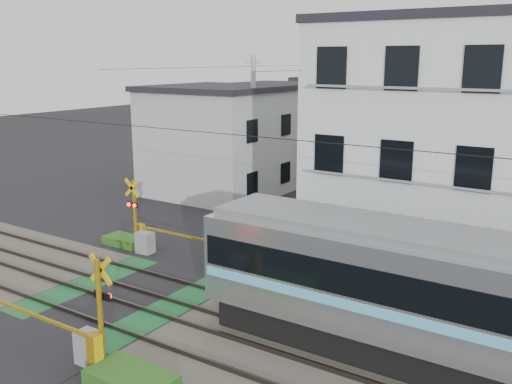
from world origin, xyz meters
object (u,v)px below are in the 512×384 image
Objects in this scene: pedestrian at (393,162)px; crossing_signal_far at (144,236)px; crossing_signal_near at (90,341)px; apartment_block at (466,145)px.

crossing_signal_far is at bearing 89.86° from pedestrian.
crossing_signal_far is (-5.17, 7.31, 0.00)m from crossing_signal_near.
apartment_block is 18.07m from pedestrian.
apartment_block reaches higher than crossing_signal_near.
pedestrian is at bearing 82.70° from crossing_signal_far.
crossing_signal_far is 0.46× the size of apartment_block.
crossing_signal_near reaches higher than pedestrian.
crossing_signal_near is 28.83m from pedestrian.
crossing_signal_far is at bearing 125.29° from crossing_signal_near.
apartment_block reaches higher than crossing_signal_far.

